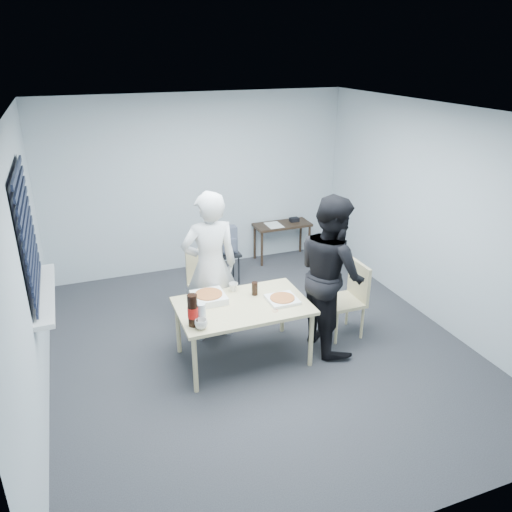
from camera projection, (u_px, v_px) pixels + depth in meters
name	position (u px, v px, depth m)	size (l,w,h in m)	color
room	(31.00, 243.00, 4.77)	(5.00, 5.00, 5.00)	#28282D
dining_table	(243.00, 309.00, 5.26)	(1.38, 0.87, 0.67)	#CEBC85
chair_far	(205.00, 280.00, 6.16)	(0.42, 0.42, 0.89)	#CEBC85
chair_right	(350.00, 294.00, 5.80)	(0.42, 0.42, 0.89)	#CEBC85
person_white	(210.00, 267.00, 5.60)	(0.65, 0.42, 1.77)	silver
person_black	(331.00, 273.00, 5.44)	(0.86, 0.47, 1.77)	black
side_table	(282.00, 228.00, 7.88)	(0.89, 0.40, 0.59)	#322119
stool	(227.00, 259.00, 7.14)	(0.34, 0.34, 0.47)	black
backpack	(227.00, 240.00, 7.02)	(0.27, 0.20, 0.38)	slate
pizza_box_a	(209.00, 297.00, 5.30)	(0.34, 0.34, 0.09)	white
pizza_box_b	(282.00, 299.00, 5.30)	(0.31, 0.31, 0.04)	white
mug_a	(201.00, 324.00, 4.78)	(0.12, 0.12, 0.10)	silver
mug_b	(233.00, 287.00, 5.52)	(0.10, 0.10, 0.09)	silver
cola_glass	(255.00, 289.00, 5.42)	(0.07, 0.07, 0.15)	black
soda_bottle	(193.00, 311.00, 4.79)	(0.10, 0.10, 0.33)	black
plastic_cups	(201.00, 313.00, 4.85)	(0.09, 0.09, 0.21)	silver
rubber_band	(275.00, 311.00, 5.11)	(0.06, 0.06, 0.00)	red
papers	(274.00, 225.00, 7.78)	(0.23, 0.31, 0.01)	white
black_box	(294.00, 220.00, 7.94)	(0.14, 0.10, 0.06)	black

